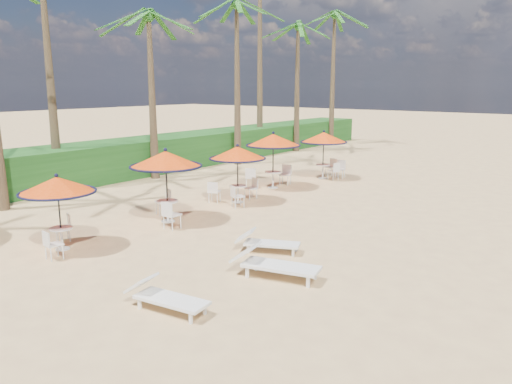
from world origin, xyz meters
TOP-DOWN VIEW (x-y plane):
  - ground at (0.00, 0.00)m, footprint 160.00×160.00m
  - scrub_hedge at (-13.50, 11.00)m, footprint 3.00×40.00m
  - station_0 at (-5.13, -0.30)m, footprint 2.13×2.13m
  - station_1 at (-4.94, 3.60)m, footprint 2.46×2.46m
  - station_2 at (-4.89, 7.27)m, footprint 2.26×2.26m
  - station_3 at (-5.49, 10.49)m, footprint 2.48×2.52m
  - station_4 at (-4.77, 14.00)m, footprint 2.33×2.35m
  - lounger_near at (0.16, -1.17)m, footprint 1.96×0.86m
  - lounger_mid at (0.89, 1.69)m, footprint 2.31×1.22m
  - lounger_far at (-0.37, 3.11)m, footprint 1.88×1.27m
  - palm_3 at (-11.58, 8.82)m, footprint 5.00×5.00m
  - palm_4 at (-11.20, 14.87)m, footprint 5.00×5.00m
  - palm_6 at (-11.79, 22.07)m, footprint 5.00×5.00m
  - palm_7 at (-11.85, 27.16)m, footprint 5.00×5.00m

SIDE VIEW (x-z plane):
  - ground at x=0.00m, z-range 0.00..0.00m
  - lounger_far at x=-0.37m, z-range -0.02..0.63m
  - lounger_near at x=0.16m, z-range -0.02..0.66m
  - lounger_mid at x=0.89m, z-range -0.03..0.76m
  - scrub_hedge at x=-13.50m, z-range 0.00..1.80m
  - station_0 at x=-5.13m, z-range 0.58..2.80m
  - station_2 at x=-4.89m, z-range 0.55..2.90m
  - station_4 at x=-4.77m, z-range 0.56..2.99m
  - station_1 at x=-4.94m, z-range 0.67..3.24m
  - station_3 at x=-5.49m, z-range 0.68..3.26m
  - palm_3 at x=-11.58m, z-range 3.30..11.38m
  - palm_6 at x=-11.79m, z-range 3.60..12.35m
  - palm_4 at x=-11.20m, z-range 3.83..13.10m
  - palm_7 at x=-11.85m, z-range 4.15..14.14m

